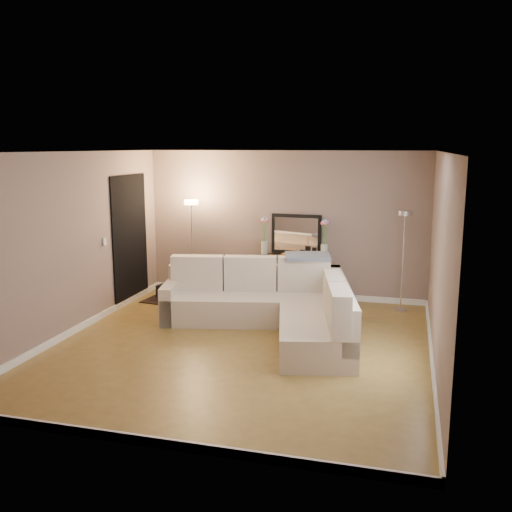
% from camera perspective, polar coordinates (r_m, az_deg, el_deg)
% --- Properties ---
extents(floor, '(5.00, 5.50, 0.01)m').
position_cam_1_polar(floor, '(7.84, -1.54, -9.04)').
color(floor, olive).
rests_on(floor, ground).
extents(ceiling, '(5.00, 5.50, 0.01)m').
position_cam_1_polar(ceiling, '(7.37, -1.64, 10.41)').
color(ceiling, white).
rests_on(ceiling, ground).
extents(wall_back, '(5.00, 0.02, 2.60)m').
position_cam_1_polar(wall_back, '(10.13, 2.88, 3.14)').
color(wall_back, gray).
rests_on(wall_back, ground).
extents(wall_front, '(5.00, 0.02, 2.60)m').
position_cam_1_polar(wall_front, '(4.98, -10.75, -5.24)').
color(wall_front, gray).
rests_on(wall_front, ground).
extents(wall_left, '(0.02, 5.50, 2.60)m').
position_cam_1_polar(wall_left, '(8.55, -17.94, 1.16)').
color(wall_left, gray).
rests_on(wall_left, ground).
extents(wall_right, '(0.02, 5.50, 2.60)m').
position_cam_1_polar(wall_right, '(7.20, 17.93, -0.58)').
color(wall_right, gray).
rests_on(wall_right, ground).
extents(baseboard_back, '(5.00, 0.03, 0.10)m').
position_cam_1_polar(baseboard_back, '(10.35, 2.79, -3.75)').
color(baseboard_back, white).
rests_on(baseboard_back, ground).
extents(baseboard_front, '(5.00, 0.03, 0.10)m').
position_cam_1_polar(baseboard_front, '(5.48, -10.14, -17.83)').
color(baseboard_front, white).
rests_on(baseboard_front, ground).
extents(baseboard_left, '(0.03, 5.50, 0.10)m').
position_cam_1_polar(baseboard_left, '(8.82, -17.32, -6.87)').
color(baseboard_left, white).
rests_on(baseboard_left, ground).
extents(baseboard_right, '(0.03, 5.50, 0.10)m').
position_cam_1_polar(baseboard_right, '(7.54, 17.17, -9.93)').
color(baseboard_right, white).
rests_on(baseboard_right, ground).
extents(doorway, '(0.02, 1.20, 2.20)m').
position_cam_1_polar(doorway, '(10.01, -12.47, 1.64)').
color(doorway, black).
rests_on(doorway, ground).
extents(switch_plate, '(0.02, 0.08, 0.12)m').
position_cam_1_polar(switch_plate, '(9.26, -14.91, 1.42)').
color(switch_plate, white).
rests_on(switch_plate, ground).
extents(sectional_sofa, '(3.25, 2.77, 0.97)m').
position_cam_1_polar(sectional_sofa, '(8.45, 1.97, -4.96)').
color(sectional_sofa, beige).
rests_on(sectional_sofa, floor).
extents(throw_blanket, '(0.78, 0.57, 0.09)m').
position_cam_1_polar(throw_blanket, '(8.98, 5.18, -0.01)').
color(throw_blanket, slate).
rests_on(throw_blanket, sectional_sofa).
extents(console_table, '(1.29, 0.42, 0.78)m').
position_cam_1_polar(console_table, '(10.05, 3.34, -1.91)').
color(console_table, black).
rests_on(console_table, floor).
extents(leaning_mirror, '(0.90, 0.10, 0.70)m').
position_cam_1_polar(leaning_mirror, '(10.06, 4.05, 2.20)').
color(leaning_mirror, black).
rests_on(leaning_mirror, console_table).
extents(table_decor, '(0.54, 0.13, 0.13)m').
position_cam_1_polar(table_decor, '(9.92, 3.72, 0.16)').
color(table_decor, orange).
rests_on(table_decor, console_table).
extents(flower_vase_left, '(0.15, 0.12, 0.67)m').
position_cam_1_polar(flower_vase_left, '(10.06, 0.85, 1.78)').
color(flower_vase_left, silver).
rests_on(flower_vase_left, console_table).
extents(flower_vase_right, '(0.15, 0.12, 0.67)m').
position_cam_1_polar(flower_vase_right, '(9.79, 6.84, 1.45)').
color(flower_vase_right, silver).
rests_on(flower_vase_right, console_table).
extents(floor_lamp_lit, '(0.28, 0.28, 1.74)m').
position_cam_1_polar(floor_lamp_lit, '(10.17, -6.43, 2.70)').
color(floor_lamp_lit, silver).
rests_on(floor_lamp_lit, floor).
extents(floor_lamp_unlit, '(0.29, 0.29, 1.66)m').
position_cam_1_polar(floor_lamp_unlit, '(9.47, 14.57, 1.48)').
color(floor_lamp_unlit, silver).
rests_on(floor_lamp_unlit, floor).
extents(charcoal_rug, '(1.24, 0.99, 0.02)m').
position_cam_1_polar(charcoal_rug, '(10.18, -7.65, -4.34)').
color(charcoal_rug, black).
rests_on(charcoal_rug, floor).
extents(black_bag, '(0.35, 0.27, 0.21)m').
position_cam_1_polar(black_bag, '(10.15, -8.89, -3.48)').
color(black_bag, black).
rests_on(black_bag, charcoal_rug).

